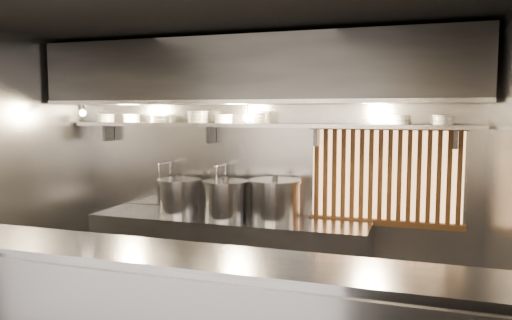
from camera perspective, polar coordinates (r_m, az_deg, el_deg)
The scene contains 21 objects.
ceiling at distance 4.16m, azimuth -5.38°, elevation 16.24°, with size 4.50×4.50×0.00m, color black.
wall_back at distance 5.53m, azimuth 1.02°, elevation -0.93°, with size 4.50×4.50×0.00m, color gray.
cooking_bench at distance 5.48m, azimuth -3.23°, elevation -11.16°, with size 3.00×0.70×0.90m, color #96969B.
bowl_shelf at distance 5.33m, azimuth 0.45°, elevation 4.00°, with size 4.40×0.34×0.04m, color #96969B.
exhaust_hood at distance 5.13m, azimuth -0.32°, elevation 10.02°, with size 4.40×0.81×0.65m.
wood_screen at distance 5.25m, azimuth 14.54°, elevation -1.69°, with size 1.56×0.09×1.04m.
faucet_left at distance 5.87m, azimuth -10.17°, elevation -1.56°, with size 0.04×0.30×0.50m.
faucet_right at distance 5.57m, azimuth -3.82°, elevation -1.86°, with size 0.04×0.30×0.50m.
heat_lamp at distance 5.80m, azimuth -19.31°, elevation 5.67°, with size 0.25×0.35×0.20m.
pendant_bulb at distance 5.24m, azimuth -1.00°, elevation 4.86°, with size 0.09×0.09×0.19m.
stock_pot_left at distance 5.60m, azimuth -8.81°, elevation -4.09°, with size 0.64×0.64×0.42m.
stock_pot_mid at distance 5.21m, azimuth 2.20°, elevation -4.54°, with size 0.60×0.60×0.46m.
stock_pot_right at distance 5.32m, azimuth -3.52°, elevation -4.47°, with size 0.55×0.55×0.44m.
bowl_stack_0 at distance 6.20m, azimuth -16.84°, elevation 4.61°, with size 0.22×0.22×0.09m.
bowl_stack_1 at distance 6.00m, azimuth -14.03°, elevation 4.66°, with size 0.20×0.20×0.09m.
bowl_stack_2 at distance 5.81m, azimuth -10.93°, elevation 4.69°, with size 0.23×0.23×0.09m.
bowl_stack_3 at distance 5.59m, azimuth -6.67°, elevation 4.92°, with size 0.23×0.23×0.13m.
bowl_stack_4 at distance 5.47m, azimuth -3.73°, elevation 4.73°, with size 0.21×0.21×0.09m.
bowl_stack_5 at distance 5.32m, azimuth 0.53°, elevation 4.92°, with size 0.21×0.21×0.13m.
bowl_stack_6 at distance 5.07m, azimuth 16.04°, elevation 4.45°, with size 0.21×0.21×0.09m.
bowl_stack_7 at distance 5.07m, azimuth 20.61°, elevation 4.31°, with size 0.20×0.20×0.09m.
Camera 1 is at (1.64, -3.75, 2.03)m, focal length 35.00 mm.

